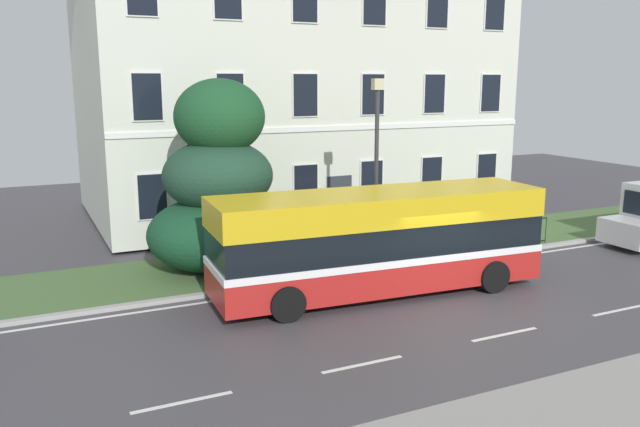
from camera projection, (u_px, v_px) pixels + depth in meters
The scene contains 6 objects.
ground_plane at pixel (443, 303), 18.20m from camera, with size 60.00×56.00×0.18m.
georgian_townhouse at pixel (288, 63), 30.05m from camera, with size 18.40×10.87×13.55m.
iron_verge_railing at pixel (411, 247), 21.84m from camera, with size 12.04×0.04×0.97m.
evergreen_tree at pixel (215, 189), 20.84m from camera, with size 4.15×4.09×6.14m.
single_decker_bus at pixel (379, 240), 18.72m from camera, with size 9.89×3.15×3.01m.
street_lamp_post at pixel (376, 157), 21.36m from camera, with size 0.36×0.24×6.07m.
Camera 1 is at (-10.54, -13.40, 6.15)m, focal length 36.34 mm.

